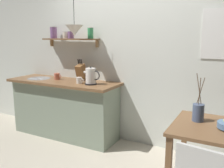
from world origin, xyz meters
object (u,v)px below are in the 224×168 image
Objects in this scene: electric_kettle at (91,76)px; coffee_mug_by_sink at (57,76)px; knife_block at (81,72)px; pendant_lamp at (74,30)px; dining_table at (216,139)px; twig_vase at (198,112)px; coffee_mug_spare at (79,80)px.

electric_kettle is 2.01× the size of coffee_mug_by_sink.
knife_block is 0.67m from pendant_lamp.
twig_vase is at bearing 155.29° from dining_table.
coffee_mug_by_sink is (-2.26, 0.47, 0.14)m from twig_vase.
coffee_mug_spare reaches higher than dining_table.
electric_kettle is at bearing 166.55° from twig_vase.
pendant_lamp reaches higher than twig_vase.
electric_kettle is (-1.55, 0.37, 0.20)m from twig_vase.
twig_vase is at bearing -11.65° from coffee_mug_by_sink.
electric_kettle is 0.78× the size of knife_block.
pendant_lamp reaches higher than electric_kettle.
twig_vase is 2.06m from pendant_lamp.
dining_table is at bearing -13.35° from pendant_lamp.
knife_block is (-2.06, 0.67, 0.44)m from dining_table.
electric_kettle is at bearing -4.18° from pendant_lamp.
twig_vase is 2.31m from coffee_mug_by_sink.
knife_block is (-1.87, 0.58, 0.22)m from twig_vase.
electric_kettle is at bearing -7.62° from coffee_mug_by_sink.
knife_block reaches higher than electric_kettle.
coffee_mug_spare is at bearing -174.01° from electric_kettle.
dining_table is 2.02m from coffee_mug_spare.
dining_table is 1.86m from electric_kettle.
pendant_lamp is at bearing 156.13° from coffee_mug_spare.
pendant_lamp reaches higher than knife_block.
electric_kettle is 0.48× the size of pendant_lamp.
knife_block is at bearing 162.75° from twig_vase.
dining_table is 6.95× the size of coffee_mug_spare.
twig_vase is 1.61m from electric_kettle.
twig_vase is 1.49× the size of knife_block.
twig_vase reaches higher than coffee_mug_by_sink.
knife_block is 2.58× the size of coffee_mug_by_sink.
pendant_lamp reaches higher than coffee_mug_by_sink.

